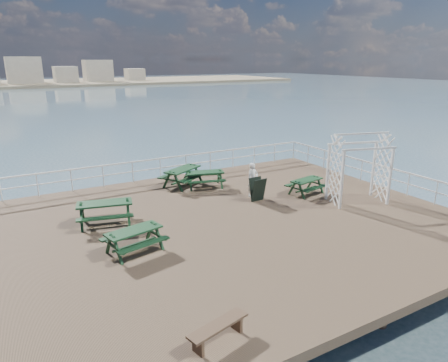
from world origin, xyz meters
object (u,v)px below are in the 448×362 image
picnic_table_a (105,208)px  picnic_table_b (205,176)px  picnic_table_c (183,173)px  picnic_table_e (307,183)px  picnic_table_d (134,236)px  person (253,180)px  flat_bench_near (218,329)px  trellis_arbor (359,172)px

picnic_table_a → picnic_table_b: (5.35, 2.25, -0.06)m
picnic_table_b → picnic_table_c: bearing=153.8°
picnic_table_e → picnic_table_c: bearing=127.4°
picnic_table_a → picnic_table_c: picnic_table_a is taller
picnic_table_c → picnic_table_e: (4.46, -4.00, -0.12)m
picnic_table_d → picnic_table_e: 8.90m
picnic_table_c → picnic_table_d: bearing=-155.5°
picnic_table_c → picnic_table_e: bearing=-71.1°
person → picnic_table_e: bearing=-27.4°
picnic_table_c → picnic_table_d: size_ratio=1.24×
flat_bench_near → picnic_table_e: bearing=25.5°
picnic_table_d → flat_bench_near: picnic_table_d is taller
picnic_table_e → person: 2.56m
trellis_arbor → picnic_table_d: bearing=-164.6°
picnic_table_d → picnic_table_e: bearing=-0.8°
picnic_table_b → picnic_table_e: size_ratio=1.16×
person → trellis_arbor: bearing=-44.5°
picnic_table_c → picnic_table_d: (-4.26, -5.78, -0.07)m
picnic_table_a → picnic_table_b: bearing=36.5°
flat_bench_near → picnic_table_b: bearing=50.9°
picnic_table_a → flat_bench_near: (0.54, -7.91, -0.30)m
flat_bench_near → picnic_table_d: bearing=79.3°
picnic_table_a → picnic_table_d: picnic_table_a is taller
picnic_table_b → picnic_table_e: 4.87m
flat_bench_near → trellis_arbor: size_ratio=0.51×
picnic_table_c → trellis_arbor: size_ratio=0.83×
picnic_table_b → picnic_table_a: bearing=-141.0°
person → picnic_table_a: bearing=173.6°
flat_bench_near → person: bearing=38.5°
picnic_table_c → person: 3.72m
picnic_table_c → person: size_ratio=1.64×
picnic_table_b → picnic_table_e: (3.63, -3.25, -0.06)m
picnic_table_e → flat_bench_near: (-8.43, -6.91, -0.18)m
picnic_table_a → flat_bench_near: size_ratio=1.49×
picnic_table_d → person: person is taller
picnic_table_d → flat_bench_near: bearing=-99.2°
picnic_table_e → trellis_arbor: bearing=-68.7°
picnic_table_a → flat_bench_near: 7.94m
picnic_table_e → picnic_table_b: bearing=127.5°
picnic_table_c → flat_bench_near: (-3.98, -10.92, -0.30)m
picnic_table_b → flat_bench_near: bearing=-99.1°
flat_bench_near → person: (6.07, 7.85, 0.45)m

